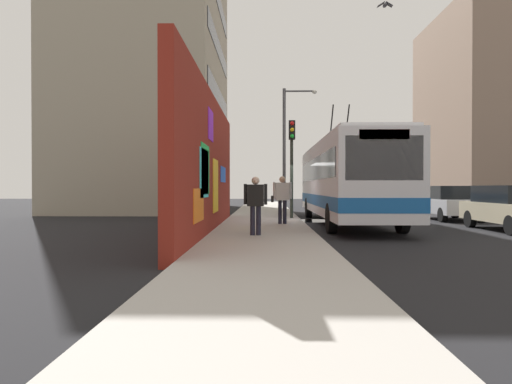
% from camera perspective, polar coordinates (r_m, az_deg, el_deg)
% --- Properties ---
extents(ground_plane, '(80.00, 80.00, 0.00)m').
position_cam_1_polar(ground_plane, '(19.32, 5.71, -3.90)').
color(ground_plane, black).
extents(sidewalk_slab, '(48.00, 3.20, 0.15)m').
position_cam_1_polar(sidewalk_slab, '(19.25, 0.95, -3.69)').
color(sidewalk_slab, '#ADA8A0').
rests_on(sidewalk_slab, ground_plane).
extents(graffiti_wall, '(13.08, 0.32, 4.51)m').
position_cam_1_polar(graffiti_wall, '(14.85, -5.88, 3.43)').
color(graffiti_wall, maroon).
rests_on(graffiti_wall, ground_plane).
extents(building_far_left, '(13.92, 9.12, 19.40)m').
position_cam_1_polar(building_far_left, '(32.28, -13.09, 15.27)').
color(building_far_left, '#9E937F').
rests_on(building_far_left, ground_plane).
extents(building_far_right, '(12.00, 9.63, 15.18)m').
position_cam_1_polar(building_far_right, '(41.12, 28.30, 9.02)').
color(building_far_right, gray).
rests_on(building_far_right, ground_plane).
extents(city_bus, '(12.03, 2.60, 5.15)m').
position_cam_1_polar(city_bus, '(18.95, 11.28, 1.66)').
color(city_bus, silver).
rests_on(city_bus, ground_plane).
extents(parked_car_champagne, '(4.37, 1.78, 1.58)m').
position_cam_1_polar(parked_car_champagne, '(17.92, 29.61, -1.66)').
color(parked_car_champagne, '#C6B793').
rests_on(parked_car_champagne, ground_plane).
extents(parked_car_silver, '(4.15, 1.90, 1.58)m').
position_cam_1_polar(parked_car_silver, '(22.71, 23.22, -1.17)').
color(parked_car_silver, '#B7B7BC').
rests_on(parked_car_silver, ground_plane).
extents(pedestrian_at_curb, '(0.24, 0.78, 1.78)m').
position_cam_1_polar(pedestrian_at_curb, '(16.89, 3.33, -0.45)').
color(pedestrian_at_curb, '#1E1E2D').
rests_on(pedestrian_at_curb, sidewalk_slab).
extents(pedestrian_near_wall, '(0.22, 0.67, 1.67)m').
position_cam_1_polar(pedestrian_near_wall, '(12.84, -0.06, -1.12)').
color(pedestrian_near_wall, '#1E1E2D').
rests_on(pedestrian_near_wall, sidewalk_slab).
extents(traffic_light, '(0.49, 0.28, 4.33)m').
position_cam_1_polar(traffic_light, '(20.05, 4.55, 5.01)').
color(traffic_light, '#2D382D').
rests_on(traffic_light, sidewalk_slab).
extents(street_lamp, '(0.44, 1.94, 6.94)m').
position_cam_1_polar(street_lamp, '(25.65, 4.06, 6.46)').
color(street_lamp, '#4C4C51').
rests_on(street_lamp, sidewalk_slab).
extents(flying_pigeons, '(0.32, 0.53, 0.17)m').
position_cam_1_polar(flying_pigeons, '(17.85, 15.99, 21.77)').
color(flying_pigeons, '#47474C').
extents(curbside_puddle, '(2.08, 2.08, 0.00)m').
position_cam_1_polar(curbside_puddle, '(20.58, 7.11, -3.62)').
color(curbside_puddle, black).
rests_on(curbside_puddle, ground_plane).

